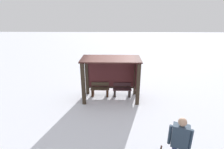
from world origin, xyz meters
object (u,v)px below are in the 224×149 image
object	(u,v)px
bench_left_inside	(100,90)
person_walking	(180,140)
bus_shelter	(113,71)
bench_center_inside	(122,91)

from	to	relation	value
bench_left_inside	person_walking	distance (m)	5.46
bus_shelter	person_walking	size ratio (longest dim) A/B	1.66
bench_center_inside	bus_shelter	bearing A→B (deg)	-169.76
bench_left_inside	bench_center_inside	size ratio (longest dim) A/B	1.00
bench_left_inside	person_walking	size ratio (longest dim) A/B	0.57
bench_left_inside	bench_center_inside	xyz separation A→B (m)	(1.22, 0.00, -0.01)
bus_shelter	person_walking	bearing A→B (deg)	-67.24
bench_center_inside	person_walking	bearing A→B (deg)	-72.97
person_walking	bus_shelter	bearing A→B (deg)	112.76
bus_shelter	bench_center_inside	distance (m)	1.26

